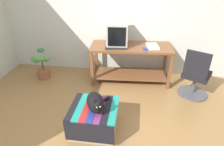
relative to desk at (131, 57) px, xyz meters
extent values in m
plane|color=olive|center=(-0.33, -1.60, -0.51)|extent=(14.00, 14.00, 0.00)
cube|color=silver|center=(-0.33, 0.45, 0.79)|extent=(8.00, 0.10, 2.60)
cube|color=brown|center=(-0.71, -0.31, -0.16)|extent=(0.06, 0.06, 0.71)
cube|color=brown|center=(0.74, -0.22, -0.16)|extent=(0.06, 0.06, 0.71)
cube|color=brown|center=(0.71, 0.31, -0.16)|extent=(0.06, 0.06, 0.71)
cube|color=brown|center=(-0.74, 0.22, -0.16)|extent=(0.06, 0.06, 0.71)
cube|color=brown|center=(0.00, 0.00, -0.37)|extent=(1.43, 0.60, 0.02)
cube|color=brown|center=(0.00, 0.00, 0.22)|extent=(1.56, 0.70, 0.04)
cube|color=#BCB7A8|center=(-0.27, 0.03, 0.25)|extent=(0.29, 0.33, 0.02)
cube|color=#BCB7A8|center=(-0.27, 0.03, 0.45)|extent=(0.41, 0.47, 0.43)
cube|color=black|center=(-0.26, -0.20, 0.46)|extent=(0.32, 0.03, 0.34)
cube|color=black|center=(-0.27, -0.15, 0.25)|extent=(0.42, 0.20, 0.02)
cube|color=white|center=(0.39, -0.02, 0.26)|extent=(0.24, 0.32, 0.04)
cube|color=tan|center=(-0.42, -1.45, -0.32)|extent=(0.61, 0.56, 0.37)
cube|color=black|center=(-0.42, -1.76, -0.29)|extent=(0.64, 0.01, 0.30)
cube|color=black|center=(-0.69, -1.45, -0.13)|extent=(0.09, 0.60, 0.02)
cube|color=#1E897A|center=(-0.60, -1.45, -0.13)|extent=(0.09, 0.60, 0.02)
cube|color=#AD2323|center=(-0.51, -1.45, -0.13)|extent=(0.09, 0.60, 0.02)
cube|color=navy|center=(-0.42, -1.45, -0.13)|extent=(0.09, 0.60, 0.02)
cube|color=#7A2D6B|center=(-0.33, -1.45, -0.13)|extent=(0.09, 0.60, 0.02)
cube|color=black|center=(-0.24, -1.45, -0.13)|extent=(0.09, 0.60, 0.02)
cube|color=#1E897A|center=(-0.14, -1.45, -0.13)|extent=(0.09, 0.60, 0.02)
ellipsoid|color=black|center=(-0.39, -1.47, -0.01)|extent=(0.36, 0.44, 0.22)
sphere|color=black|center=(-0.33, -1.60, 0.05)|extent=(0.12, 0.12, 0.12)
cylinder|color=black|center=(-0.34, -1.34, -0.10)|extent=(0.22, 0.25, 0.04)
cone|color=black|center=(-0.36, -1.62, 0.12)|extent=(0.05, 0.05, 0.05)
cone|color=black|center=(-0.30, -1.59, 0.12)|extent=(0.05, 0.05, 0.05)
sphere|color=#C6D151|center=(-0.33, -1.66, 0.06)|extent=(0.02, 0.02, 0.02)
sphere|color=#C6D151|center=(-0.29, -1.64, 0.06)|extent=(0.02, 0.02, 0.02)
cylinder|color=brown|center=(-1.79, -0.14, -0.42)|extent=(0.26, 0.26, 0.18)
cylinder|color=brown|center=(-1.79, -0.14, -0.24)|extent=(0.03, 0.03, 0.18)
ellipsoid|color=#4C8E42|center=(-1.69, -0.14, -0.07)|extent=(0.16, 0.14, 0.12)
ellipsoid|color=#38843D|center=(-1.72, -0.05, -0.10)|extent=(0.13, 0.11, 0.11)
ellipsoid|color=#2D7033|center=(-1.83, -0.03, 0.06)|extent=(0.15, 0.14, 0.08)
ellipsoid|color=#4C8E42|center=(-1.94, -0.14, -0.10)|extent=(0.14, 0.09, 0.14)
ellipsoid|color=#4C8E42|center=(-1.86, -0.23, -0.07)|extent=(0.18, 0.10, 0.13)
ellipsoid|color=#4C8E42|center=(-1.74, -0.25, -0.04)|extent=(0.14, 0.09, 0.08)
cylinder|color=#4C4C51|center=(1.17, -0.35, -0.50)|extent=(0.52, 0.52, 0.03)
cylinder|color=#4C4C51|center=(1.17, -0.35, -0.31)|extent=(0.05, 0.05, 0.34)
cube|color=black|center=(1.17, -0.35, -0.10)|extent=(0.57, 0.57, 0.08)
cube|color=black|center=(1.08, -0.51, 0.16)|extent=(0.36, 0.23, 0.44)
cube|color=#2342B7|center=(0.25, -0.16, 0.26)|extent=(0.08, 0.11, 0.04)
cylinder|color=black|center=(0.44, 0.05, 0.24)|extent=(0.08, 0.12, 0.01)
camera|label=1|loc=(0.10, -3.43, 1.52)|focal=30.70mm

